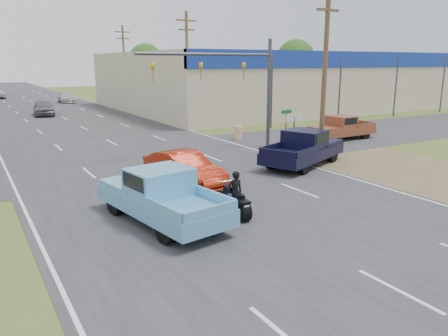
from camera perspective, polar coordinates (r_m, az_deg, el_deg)
ground at (r=12.10m, az=21.84°, el=-14.74°), size 200.00×200.00×0.00m
main_road at (r=47.35m, az=-20.09°, el=6.13°), size 15.00×180.00×0.02m
cross_road at (r=26.34m, az=-10.69°, el=1.27°), size 120.00×10.00×0.02m
dirt_verge at (r=26.16m, az=19.34°, el=0.64°), size 8.00×18.00×0.01m
big_box_store at (r=61.61m, az=10.82°, el=11.36°), size 50.00×28.10×6.60m
utility_pole_1 at (r=26.51m, az=13.05°, el=12.82°), size 2.00×0.28×10.00m
utility_pole_2 at (r=41.45m, az=-4.83°, el=13.30°), size 2.00×0.28×10.00m
utility_pole_3 at (r=58.15m, az=-12.89°, el=13.11°), size 2.00×0.28×10.00m
tree_3 at (r=99.37m, az=9.34°, el=13.88°), size 8.40×8.40×10.40m
tree_5 at (r=108.38m, az=-10.19°, el=13.65°), size 7.98×7.98×9.88m
barrel_0 at (r=25.27m, az=11.57°, el=1.85°), size 0.56×0.56×1.00m
barrel_1 at (r=32.15m, az=1.87°, el=4.62°), size 0.56×0.56×1.00m
lane_sign at (r=26.64m, az=9.13°, el=5.61°), size 1.20×0.08×2.52m
street_name_sign at (r=28.20m, az=8.10°, el=5.49°), size 0.80×0.08×2.61m
signal_mast at (r=27.42m, az=1.34°, el=12.10°), size 9.12×0.40×7.00m
red_convertible at (r=20.05m, az=-5.23°, el=-0.18°), size 2.40×4.93×1.56m
motorcycle at (r=16.12m, az=1.56°, el=-4.56°), size 0.71×2.30×1.16m
rider at (r=16.09m, az=1.46°, el=-3.53°), size 0.62×0.44×1.60m
blue_pickup at (r=15.71m, az=-8.41°, el=-3.45°), size 3.11×6.10×1.93m
navy_pickup at (r=24.43m, az=10.48°, el=2.65°), size 6.28×4.30×1.95m
brown_pickup at (r=33.21m, az=14.98°, el=5.11°), size 5.26×2.10×1.73m
distant_car_grey at (r=50.58m, az=-22.49°, el=7.29°), size 2.44×5.04×1.66m
distant_car_silver at (r=65.76m, az=-19.91°, el=8.63°), size 2.19×4.85×1.38m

